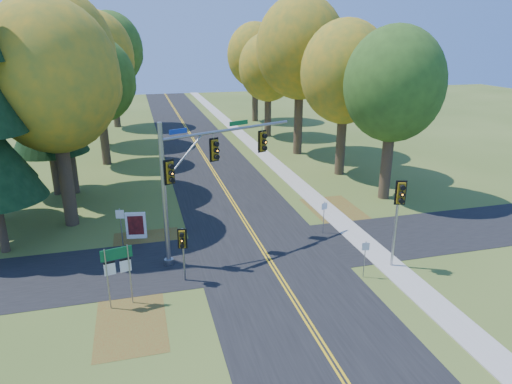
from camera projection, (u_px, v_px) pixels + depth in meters
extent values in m
plane|color=#3E561E|center=(274.00, 269.00, 24.57)|extent=(160.00, 160.00, 0.00)
cube|color=black|center=(274.00, 268.00, 24.57)|extent=(8.00, 160.00, 0.02)
cube|color=black|center=(264.00, 252.00, 26.40)|extent=(60.00, 6.00, 0.02)
cube|color=gold|center=(273.00, 268.00, 24.54)|extent=(0.10, 160.00, 0.01)
cube|color=gold|center=(276.00, 268.00, 24.59)|extent=(0.10, 160.00, 0.01)
cube|color=#9E998E|center=(378.00, 255.00, 26.07)|extent=(1.60, 160.00, 0.06)
cube|color=brown|center=(148.00, 250.00, 26.65)|extent=(4.00, 6.00, 0.00)
cube|color=brown|center=(342.00, 216.00, 31.71)|extent=(3.50, 8.00, 0.00)
cube|color=brown|center=(131.00, 322.00, 20.01)|extent=(3.00, 5.00, 0.00)
cylinder|color=#38281C|center=(66.00, 176.00, 29.25)|extent=(0.86, 0.86, 6.75)
ellipsoid|color=#C28B19|center=(52.00, 77.00, 27.23)|extent=(8.00, 8.00, 9.20)
sphere|color=#C28B19|center=(83.00, 88.00, 28.98)|extent=(4.80, 4.80, 4.80)
sphere|color=#C28B19|center=(21.00, 64.00, 25.90)|extent=(4.40, 4.40, 4.40)
cylinder|color=#38281C|center=(387.00, 160.00, 34.32)|extent=(0.83, 0.83, 6.08)
ellipsoid|color=#396820|center=(394.00, 84.00, 32.51)|extent=(7.20, 7.20, 8.28)
sphere|color=#396820|center=(403.00, 92.00, 34.08)|extent=(4.32, 4.32, 4.32)
sphere|color=#396820|center=(384.00, 75.00, 31.31)|extent=(3.96, 3.96, 3.96)
cylinder|color=#38281C|center=(68.00, 147.00, 35.30)|extent=(0.89, 0.89, 7.42)
ellipsoid|color=#C28B19|center=(56.00, 57.00, 33.10)|extent=(8.60, 8.60, 9.89)
sphere|color=#C28B19|center=(84.00, 67.00, 34.98)|extent=(5.16, 5.16, 5.16)
sphere|color=#C28B19|center=(29.00, 44.00, 31.67)|extent=(4.73, 4.73, 4.73)
cylinder|color=#38281C|center=(341.00, 140.00, 40.35)|extent=(0.84, 0.84, 6.30)
ellipsoid|color=#C28B19|center=(345.00, 72.00, 38.46)|extent=(7.60, 7.60, 8.74)
sphere|color=#C28B19|center=(355.00, 80.00, 40.12)|extent=(4.56, 4.56, 4.56)
sphere|color=#C28B19|center=(335.00, 63.00, 37.19)|extent=(4.18, 4.18, 4.18)
cylinder|color=#38281C|center=(104.00, 136.00, 43.62)|extent=(0.81, 0.81, 5.62)
ellipsoid|color=#396820|center=(98.00, 80.00, 41.92)|extent=(6.80, 6.80, 7.82)
sphere|color=#396820|center=(114.00, 86.00, 43.41)|extent=(4.08, 4.08, 4.08)
sphere|color=#396820|center=(83.00, 73.00, 40.79)|extent=(3.74, 3.74, 3.74)
cylinder|color=#38281C|center=(298.00, 117.00, 47.27)|extent=(0.90, 0.90, 7.65)
ellipsoid|color=#C28B19|center=(300.00, 48.00, 45.01)|extent=(8.80, 8.80, 10.12)
sphere|color=#C28B19|center=(312.00, 56.00, 46.93)|extent=(5.28, 5.28, 5.28)
sphere|color=#C28B19|center=(289.00, 38.00, 43.55)|extent=(4.84, 4.84, 4.84)
cylinder|color=#38281C|center=(102.00, 114.00, 51.20)|extent=(0.87, 0.87, 6.98)
ellipsoid|color=#C28B19|center=(95.00, 55.00, 49.12)|extent=(8.20, 8.20, 9.43)
sphere|color=#C28B19|center=(112.00, 62.00, 50.91)|extent=(4.92, 4.92, 4.92)
sphere|color=#C28B19|center=(79.00, 48.00, 47.76)|extent=(4.51, 4.51, 4.51)
cylinder|color=#38281C|center=(268.00, 113.00, 55.82)|extent=(0.82, 0.82, 5.85)
ellipsoid|color=#C28B19|center=(268.00, 67.00, 54.07)|extent=(7.00, 7.00, 8.05)
sphere|color=#C28B19|center=(277.00, 72.00, 55.59)|extent=(4.20, 4.20, 4.20)
sphere|color=#C28B19|center=(260.00, 62.00, 52.90)|extent=(3.85, 3.85, 3.85)
cylinder|color=#38281C|center=(115.00, 100.00, 61.41)|extent=(0.88, 0.88, 7.20)
ellipsoid|color=#396820|center=(110.00, 49.00, 59.28)|extent=(8.40, 8.40, 9.66)
sphere|color=#396820|center=(124.00, 56.00, 61.11)|extent=(5.04, 5.04, 5.04)
sphere|color=#396820|center=(97.00, 43.00, 57.88)|extent=(4.62, 4.62, 4.62)
cylinder|color=#38281C|center=(255.00, 98.00, 65.78)|extent=(0.85, 0.85, 6.53)
ellipsoid|color=#C28B19|center=(255.00, 55.00, 63.82)|extent=(7.80, 7.80, 8.97)
sphere|color=#C28B19|center=(263.00, 60.00, 65.52)|extent=(4.68, 4.68, 4.68)
sphere|color=#C28B19|center=(247.00, 49.00, 62.52)|extent=(4.29, 4.29, 4.29)
cylinder|color=#38281C|center=(1.00, 226.00, 26.01)|extent=(0.50, 0.50, 3.24)
cylinder|color=#38281C|center=(55.00, 174.00, 35.48)|extent=(0.50, 0.50, 3.42)
cone|color=black|center=(46.00, 117.00, 34.03)|extent=(5.60, 5.60, 5.45)
cone|color=black|center=(38.00, 63.00, 32.76)|extent=(4.57, 4.57, 5.45)
cone|color=black|center=(29.00, 4.00, 31.49)|extent=(3.55, 3.55, 5.45)
cylinder|color=gray|center=(164.00, 197.00, 23.73)|extent=(0.25, 0.25, 7.86)
cylinder|color=gray|center=(169.00, 262.00, 24.95)|extent=(0.49, 0.49, 0.34)
cylinder|color=gray|center=(230.00, 130.00, 25.19)|extent=(7.80, 3.45, 0.16)
cylinder|color=gray|center=(183.00, 158.00, 23.82)|extent=(2.37, 1.09, 2.32)
cylinder|color=gray|center=(214.00, 136.00, 24.63)|extent=(0.04, 0.04, 0.40)
cube|color=#72590C|center=(214.00, 150.00, 24.88)|extent=(0.48, 0.46, 1.12)
cube|color=black|center=(214.00, 150.00, 24.88)|extent=(0.55, 0.26, 1.32)
sphere|color=orange|center=(217.00, 151.00, 24.69)|extent=(0.20, 0.20, 0.20)
cylinder|color=black|center=(216.00, 144.00, 24.57)|extent=(0.32, 0.27, 0.27)
cylinder|color=black|center=(217.00, 151.00, 24.69)|extent=(0.32, 0.27, 0.27)
cylinder|color=black|center=(217.00, 157.00, 24.81)|extent=(0.32, 0.27, 0.27)
cylinder|color=gray|center=(262.00, 128.00, 26.59)|extent=(0.04, 0.04, 0.40)
cube|color=#72590C|center=(262.00, 141.00, 26.84)|extent=(0.48, 0.46, 1.12)
cube|color=black|center=(262.00, 141.00, 26.84)|extent=(0.55, 0.26, 1.32)
sphere|color=orange|center=(265.00, 142.00, 26.65)|extent=(0.20, 0.20, 0.20)
cylinder|color=black|center=(265.00, 136.00, 26.53)|extent=(0.32, 0.27, 0.27)
cylinder|color=black|center=(265.00, 142.00, 26.65)|extent=(0.32, 0.27, 0.27)
cylinder|color=black|center=(265.00, 148.00, 26.77)|extent=(0.32, 0.27, 0.27)
cube|color=#72590C|center=(169.00, 172.00, 23.33)|extent=(0.48, 0.46, 1.12)
cube|color=black|center=(169.00, 172.00, 23.33)|extent=(0.55, 0.26, 1.32)
sphere|color=orange|center=(172.00, 173.00, 23.13)|extent=(0.20, 0.20, 0.20)
cylinder|color=black|center=(171.00, 166.00, 23.02)|extent=(0.32, 0.27, 0.27)
cylinder|color=black|center=(172.00, 173.00, 23.13)|extent=(0.32, 0.27, 0.27)
cylinder|color=black|center=(172.00, 180.00, 23.25)|extent=(0.32, 0.27, 0.27)
cube|color=navy|center=(178.00, 131.00, 23.22)|extent=(0.95, 0.44, 0.25)
cube|color=#0C5926|center=(239.00, 123.00, 25.45)|extent=(1.15, 0.53, 0.25)
cylinder|color=#96989E|center=(395.00, 225.00, 24.06)|extent=(0.13, 0.13, 4.87)
cube|color=#72590C|center=(401.00, 193.00, 23.21)|extent=(0.45, 0.42, 1.11)
cube|color=black|center=(401.00, 193.00, 23.21)|extent=(0.56, 0.18, 1.31)
sphere|color=orange|center=(402.00, 194.00, 22.97)|extent=(0.20, 0.20, 0.20)
cylinder|color=black|center=(403.00, 188.00, 22.86)|extent=(0.30, 0.24, 0.27)
cylinder|color=black|center=(402.00, 194.00, 22.97)|extent=(0.30, 0.24, 0.27)
cylinder|color=black|center=(401.00, 201.00, 23.09)|extent=(0.30, 0.24, 0.27)
cylinder|color=gray|center=(184.00, 255.00, 22.94)|extent=(0.11, 0.11, 2.88)
cube|color=#72590C|center=(182.00, 239.00, 22.43)|extent=(0.35, 0.32, 0.90)
cube|color=black|center=(182.00, 239.00, 22.43)|extent=(0.46, 0.12, 1.06)
sphere|color=orange|center=(182.00, 240.00, 22.24)|extent=(0.16, 0.16, 0.16)
cylinder|color=black|center=(182.00, 235.00, 22.14)|extent=(0.24, 0.18, 0.22)
cylinder|color=black|center=(182.00, 240.00, 22.24)|extent=(0.24, 0.18, 0.22)
cylinder|color=black|center=(182.00, 246.00, 22.33)|extent=(0.24, 0.18, 0.22)
cylinder|color=gray|center=(108.00, 279.00, 20.52)|extent=(0.06, 0.06, 3.01)
cylinder|color=gray|center=(130.00, 274.00, 20.96)|extent=(0.06, 0.06, 3.01)
cube|color=#0B5329|center=(116.00, 254.00, 20.39)|extent=(1.38, 0.34, 0.55)
cube|color=silver|center=(116.00, 254.00, 20.39)|extent=(1.18, 0.27, 0.08)
cube|color=silver|center=(110.00, 269.00, 20.46)|extent=(0.50, 0.15, 0.55)
cube|color=black|center=(109.00, 263.00, 20.36)|extent=(0.49, 0.11, 0.10)
cube|color=silver|center=(126.00, 266.00, 20.77)|extent=(0.50, 0.15, 0.55)
cube|color=black|center=(125.00, 259.00, 20.66)|extent=(0.49, 0.11, 0.10)
cube|color=white|center=(136.00, 225.00, 27.99)|extent=(1.23, 0.38, 1.69)
cube|color=maroon|center=(136.00, 225.00, 27.88)|extent=(0.93, 0.18, 1.22)
cube|color=white|center=(129.00, 236.00, 28.18)|extent=(0.09, 0.09, 0.28)
cube|color=white|center=(145.00, 236.00, 28.26)|extent=(0.09, 0.09, 0.28)
cylinder|color=gray|center=(324.00, 218.00, 28.62)|extent=(0.05, 0.05, 2.14)
cube|color=white|center=(324.00, 206.00, 28.35)|extent=(0.40, 0.13, 0.44)
cylinder|color=gray|center=(365.00, 259.00, 23.38)|extent=(0.05, 0.05, 2.04)
cube|color=silver|center=(366.00, 247.00, 23.12)|extent=(0.39, 0.11, 0.42)
cylinder|color=gray|center=(121.00, 229.00, 26.53)|extent=(0.06, 0.06, 2.50)
cube|color=silver|center=(120.00, 214.00, 26.21)|extent=(0.47, 0.14, 0.51)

